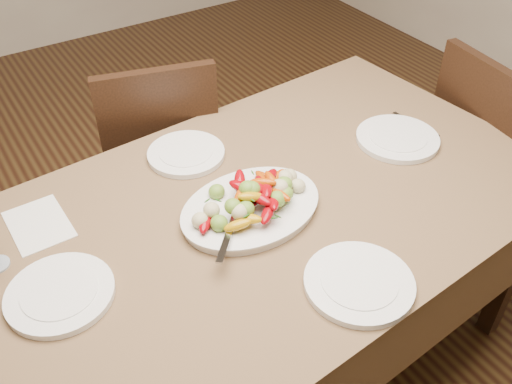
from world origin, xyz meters
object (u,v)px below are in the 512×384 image
at_px(chair_far, 158,155).
at_px(serving_platter, 251,210).
at_px(plate_right, 397,139).
at_px(dining_table, 256,295).
at_px(chair_right, 498,162).
at_px(plate_near, 359,283).
at_px(plate_far, 186,154).
at_px(plate_left, 60,294).

relative_size(chair_far, serving_platter, 2.32).
bearing_deg(serving_platter, plate_right, 3.82).
distance_m(chair_far, serving_platter, 0.83).
distance_m(dining_table, chair_right, 1.15).
bearing_deg(plate_near, serving_platter, 101.98).
height_order(chair_right, plate_right, chair_right).
height_order(chair_far, plate_right, chair_far).
height_order(chair_right, serving_platter, chair_right).
relative_size(chair_right, plate_far, 3.85).
bearing_deg(plate_right, dining_table, -176.70).
relative_size(dining_table, plate_far, 7.45).
bearing_deg(serving_platter, plate_left, -179.09).
relative_size(chair_far, plate_near, 3.47).
relative_size(chair_right, plate_left, 3.63).
bearing_deg(chair_far, dining_table, 103.53).
bearing_deg(dining_table, plate_far, 98.46).
relative_size(dining_table, chair_far, 1.94).
bearing_deg(serving_platter, plate_near, -78.02).
relative_size(plate_left, plate_near, 0.96).
bearing_deg(dining_table, plate_near, -81.41).
bearing_deg(chair_far, serving_platter, 101.93).
height_order(dining_table, plate_near, plate_near).
relative_size(dining_table, serving_platter, 4.49).
bearing_deg(plate_far, plate_left, -146.12).
distance_m(dining_table, plate_right, 0.70).
bearing_deg(chair_right, serving_platter, 97.19).
distance_m(serving_platter, plate_right, 0.60).
distance_m(chair_right, plate_right, 0.64).
distance_m(plate_right, plate_near, 0.67).
distance_m(chair_far, plate_far, 0.52).
xyz_separation_m(dining_table, serving_platter, (-0.02, -0.01, 0.39)).
distance_m(plate_left, plate_far, 0.63).
bearing_deg(chair_far, plate_near, 106.88).
bearing_deg(serving_platter, chair_right, -0.40).
relative_size(plate_far, plate_near, 0.90).
distance_m(chair_far, plate_right, 0.97).
xyz_separation_m(plate_right, plate_near, (-0.52, -0.41, 0.00)).
height_order(plate_right, plate_near, same).
xyz_separation_m(serving_platter, plate_far, (-0.03, 0.34, -0.00)).
distance_m(plate_far, plate_near, 0.72).
bearing_deg(dining_table, plate_right, 3.30).
xyz_separation_m(chair_far, plate_left, (-0.59, -0.78, 0.29)).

